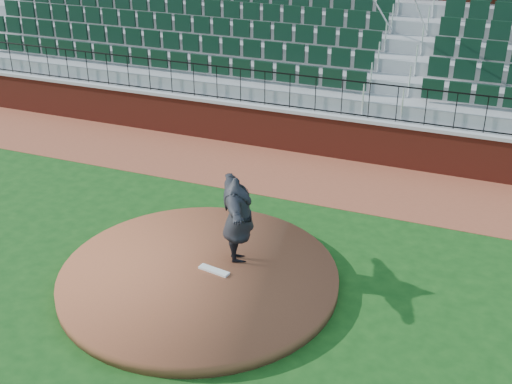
# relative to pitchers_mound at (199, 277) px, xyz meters

# --- Properties ---
(ground) EXTENTS (90.00, 90.00, 0.00)m
(ground) POSITION_rel_pitchers_mound_xyz_m (0.51, 0.33, -0.12)
(ground) COLOR #123F12
(ground) RESTS_ON ground
(warning_track) EXTENTS (34.00, 3.20, 0.01)m
(warning_track) POSITION_rel_pitchers_mound_xyz_m (0.51, 5.73, -0.12)
(warning_track) COLOR brown
(warning_track) RESTS_ON ground
(field_wall) EXTENTS (34.00, 0.35, 1.20)m
(field_wall) POSITION_rel_pitchers_mound_xyz_m (0.51, 7.33, 0.47)
(field_wall) COLOR maroon
(field_wall) RESTS_ON ground
(wall_cap) EXTENTS (34.00, 0.45, 0.10)m
(wall_cap) POSITION_rel_pitchers_mound_xyz_m (0.51, 7.33, 1.12)
(wall_cap) COLOR #B7B7B7
(wall_cap) RESTS_ON field_wall
(wall_railing) EXTENTS (34.00, 0.05, 1.00)m
(wall_railing) POSITION_rel_pitchers_mound_xyz_m (0.51, 7.33, 1.67)
(wall_railing) COLOR black
(wall_railing) RESTS_ON wall_cap
(seating_stands) EXTENTS (34.00, 5.10, 4.60)m
(seating_stands) POSITION_rel_pitchers_mound_xyz_m (0.51, 10.05, 2.18)
(seating_stands) COLOR gray
(seating_stands) RESTS_ON ground
(concourse_wall) EXTENTS (34.00, 0.50, 5.50)m
(concourse_wall) POSITION_rel_pitchers_mound_xyz_m (0.51, 12.85, 2.62)
(concourse_wall) COLOR maroon
(concourse_wall) RESTS_ON ground
(pitchers_mound) EXTENTS (5.63, 5.63, 0.25)m
(pitchers_mound) POSITION_rel_pitchers_mound_xyz_m (0.00, 0.00, 0.00)
(pitchers_mound) COLOR brown
(pitchers_mound) RESTS_ON ground
(pitching_rubber) EXTENTS (0.68, 0.27, 0.04)m
(pitching_rubber) POSITION_rel_pitchers_mound_xyz_m (0.28, 0.13, 0.15)
(pitching_rubber) COLOR white
(pitching_rubber) RESTS_ON pitchers_mound
(pitcher) EXTENTS (1.65, 2.33, 1.88)m
(pitcher) POSITION_rel_pitchers_mound_xyz_m (0.56, 0.73, 1.07)
(pitcher) COLOR black
(pitcher) RESTS_ON pitchers_mound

